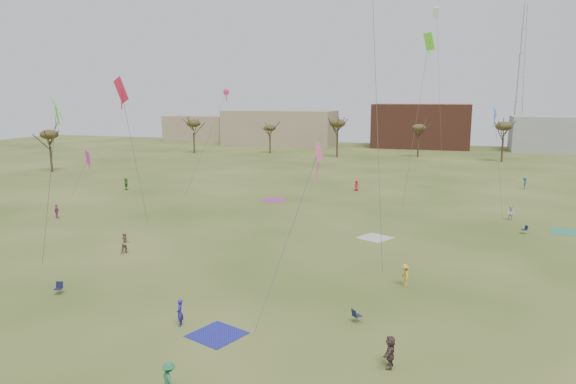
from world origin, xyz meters
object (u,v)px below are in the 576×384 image
(camp_chair_left, at_px, (59,291))
(radio_tower, at_px, (520,77))
(flyer_near_center, at_px, (169,379))
(camp_chair_right, at_px, (524,231))
(camp_chair_center, at_px, (357,318))
(flyer_near_right, at_px, (180,313))

(camp_chair_left, height_order, radio_tower, radio_tower)
(flyer_near_center, bearing_deg, radio_tower, -64.75)
(flyer_near_center, xyz_separation_m, camp_chair_right, (19.50, 37.43, -0.59))
(camp_chair_center, relative_size, radio_tower, 0.02)
(camp_chair_left, bearing_deg, flyer_near_center, -52.13)
(flyer_near_right, relative_size, camp_chair_right, 1.94)
(camp_chair_left, distance_m, camp_chair_right, 44.02)
(camp_chair_center, bearing_deg, flyer_near_center, 102.82)
(camp_chair_left, xyz_separation_m, camp_chair_right, (33.69, 28.33, 0.00))
(flyer_near_center, height_order, radio_tower, radio_tower)
(flyer_near_right, relative_size, camp_chair_left, 1.94)
(radio_tower, bearing_deg, flyer_near_center, -101.63)
(flyer_near_center, bearing_deg, camp_chair_left, 4.18)
(flyer_near_center, distance_m, radio_tower, 141.19)
(flyer_near_right, distance_m, radio_tower, 135.11)
(flyer_near_center, bearing_deg, camp_chair_right, -80.64)
(radio_tower, bearing_deg, camp_chair_right, -94.99)
(camp_chair_right, height_order, radio_tower, radio_tower)
(flyer_near_right, height_order, camp_chair_center, flyer_near_right)
(flyer_near_right, height_order, radio_tower, radio_tower)
(flyer_near_center, xyz_separation_m, radio_tower, (28.21, 137.12, 18.36))
(camp_chair_center, relative_size, camp_chair_right, 1.00)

